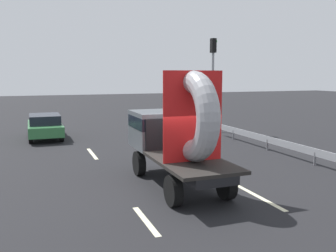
{
  "coord_description": "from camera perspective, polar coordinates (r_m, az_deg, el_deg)",
  "views": [
    {
      "loc": [
        -4.68,
        -10.75,
        3.71
      ],
      "look_at": [
        -0.16,
        1.34,
        1.91
      ],
      "focal_mm": 39.43,
      "sensor_mm": 36.0,
      "label": 1
    }
  ],
  "objects": [
    {
      "name": "traffic_light",
      "position": [
        24.21,
        6.95,
        8.33
      ],
      "size": [
        0.42,
        0.36,
        6.01
      ],
      "color": "gray",
      "rests_on": "ground_plane"
    },
    {
      "name": "lane_dash_right_far",
      "position": [
        18.21,
        0.58,
        -3.81
      ],
      "size": [
        0.16,
        2.83,
        0.01
      ],
      "primitive_type": "cube",
      "rotation": [
        0.0,
        0.0,
        1.57
      ],
      "color": "beige",
      "rests_on": "ground_plane"
    },
    {
      "name": "lane_dash_left_far",
      "position": [
        17.86,
        -11.63,
        -4.21
      ],
      "size": [
        0.16,
        2.56,
        0.01
      ],
      "primitive_type": "cube",
      "rotation": [
        0.0,
        0.0,
        1.57
      ],
      "color": "beige",
      "rests_on": "ground_plane"
    },
    {
      "name": "distant_sedan",
      "position": [
        22.71,
        -18.48,
        0.06
      ],
      "size": [
        1.86,
        4.35,
        1.42
      ],
      "color": "black",
      "rests_on": "ground_plane"
    },
    {
      "name": "lane_dash_right_near",
      "position": [
        11.8,
        13.93,
        -10.61
      ],
      "size": [
        0.16,
        2.58,
        0.01
      ],
      "primitive_type": "cube",
      "rotation": [
        0.0,
        0.0,
        1.57
      ],
      "color": "beige",
      "rests_on": "ground_plane"
    },
    {
      "name": "lane_dash_left_near",
      "position": [
        9.76,
        -3.46,
        -14.4
      ],
      "size": [
        0.16,
        2.03,
        0.01
      ],
      "primitive_type": "cube",
      "rotation": [
        0.0,
        0.0,
        1.57
      ],
      "color": "beige",
      "rests_on": "ground_plane"
    },
    {
      "name": "flatbed_truck",
      "position": [
        12.48,
        0.98,
        -0.94
      ],
      "size": [
        2.02,
        5.56,
        3.83
      ],
      "color": "black",
      "rests_on": "ground_plane"
    },
    {
      "name": "ground_plane",
      "position": [
        12.29,
        2.94,
        -9.64
      ],
      "size": [
        120.0,
        120.0,
        0.0
      ],
      "primitive_type": "plane",
      "color": "black"
    },
    {
      "name": "guardrail",
      "position": [
        17.55,
        18.22,
        -2.92
      ],
      "size": [
        0.1,
        13.05,
        0.71
      ],
      "color": "gray",
      "rests_on": "ground_plane"
    }
  ]
}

